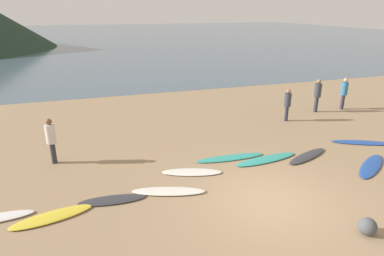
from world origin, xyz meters
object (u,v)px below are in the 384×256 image
at_px(surfboard_9, 363,143).
at_px(person_2, 344,91).
at_px(surfboard_2, 112,200).
at_px(surfboard_3, 169,191).
at_px(person_1, 318,93).
at_px(surfboard_4, 192,172).
at_px(surfboard_7, 307,156).
at_px(surfboard_1, 52,217).
at_px(surfboard_5, 230,158).
at_px(surfboard_8, 371,166).
at_px(person_3, 51,137).
at_px(beach_rock_near, 368,226).
at_px(person_0, 288,102).
at_px(surfboard_6, 266,159).

xyz_separation_m(surfboard_9, person_2, (2.66, 4.29, 0.98)).
xyz_separation_m(surfboard_2, surfboard_3, (1.65, -0.05, 0.01)).
bearing_deg(person_1, surfboard_4, -99.49).
height_order(surfboard_4, surfboard_7, surfboard_7).
xyz_separation_m(surfboard_1, surfboard_5, (6.00, 1.94, -0.01)).
bearing_deg(person_1, surfboard_7, -78.02).
relative_size(surfboard_3, surfboard_8, 0.93).
relative_size(surfboard_3, person_2, 1.28).
distance_m(surfboard_8, person_3, 11.23).
distance_m(person_3, beach_rock_near, 10.05).
height_order(surfboard_3, surfboard_7, surfboard_3).
bearing_deg(person_1, surfboard_1, -103.35).
bearing_deg(person_2, beach_rock_near, 65.16).
bearing_deg(surfboard_9, person_2, 82.98).
height_order(surfboard_1, person_1, person_1).
xyz_separation_m(surfboard_4, person_3, (-4.43, 2.26, 0.95)).
relative_size(surfboard_7, surfboard_8, 0.92).
height_order(person_0, beach_rock_near, person_0).
height_order(person_3, beach_rock_near, person_3).
xyz_separation_m(surfboard_2, person_2, (12.84, 5.54, 0.98)).
height_order(surfboard_6, person_2, person_2).
height_order(person_0, person_1, person_1).
distance_m(person_1, person_3, 13.09).
distance_m(surfboard_1, person_1, 14.09).
bearing_deg(beach_rock_near, surfboard_2, 149.21).
bearing_deg(person_1, surfboard_9, -50.98).
bearing_deg(surfboard_8, surfboard_7, 105.99).
height_order(surfboard_1, surfboard_4, surfboard_1).
distance_m(surfboard_6, surfboard_9, 4.58).
bearing_deg(surfboard_1, surfboard_2, -0.50).
xyz_separation_m(surfboard_8, person_0, (-0.01, 5.31, 0.90)).
bearing_deg(surfboard_9, person_1, 102.07).
bearing_deg(person_1, surfboard_2, -101.75).
height_order(surfboard_6, person_3, person_3).
bearing_deg(person_0, surfboard_9, 25.93).
bearing_deg(person_3, surfboard_5, 76.97).
height_order(surfboard_4, surfboard_5, surfboard_4).
xyz_separation_m(surfboard_4, surfboard_6, (2.89, 0.12, 0.00)).
xyz_separation_m(person_1, person_2, (1.69, -0.03, -0.02)).
bearing_deg(surfboard_6, surfboard_7, -15.72).
relative_size(person_1, person_2, 1.02).
relative_size(person_0, beach_rock_near, 3.63).
height_order(surfboard_6, surfboard_7, surfboard_7).
xyz_separation_m(person_2, person_3, (-14.56, -2.35, -0.03)).
relative_size(surfboard_5, surfboard_9, 1.06).
bearing_deg(surfboard_6, surfboard_2, -176.89).
height_order(surfboard_2, beach_rock_near, beach_rock_near).
bearing_deg(person_1, beach_rock_near, -69.00).
height_order(surfboard_5, person_0, person_0).
distance_m(surfboard_3, surfboard_4, 1.44).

